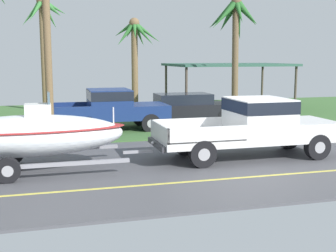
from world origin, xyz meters
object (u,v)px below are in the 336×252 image
object	(u,v)px
pickup_truck_towing	(258,124)
boat_on_trailer	(28,135)
parked_pickup_background	(109,108)
palm_tree_far_left	(135,43)
palm_tree_far_right	(43,27)
carport_awning	(229,66)
parked_sedan_near	(186,108)
palm_tree_mid	(235,26)

from	to	relation	value
pickup_truck_towing	boat_on_trailer	bearing A→B (deg)	-180.00
parked_pickup_background	palm_tree_far_left	bearing A→B (deg)	70.94
pickup_truck_towing	boat_on_trailer	xyz separation A→B (m)	(-6.97, -0.00, -0.02)
palm_tree_far_left	palm_tree_far_right	xyz separation A→B (m)	(-5.33, -0.57, 0.83)
carport_awning	palm_tree_far_right	xyz separation A→B (m)	(-10.52, 1.73, 2.18)
palm_tree_far_right	pickup_truck_towing	bearing A→B (deg)	-65.51
palm_tree_far_right	boat_on_trailer	bearing A→B (deg)	-92.58
parked_pickup_background	carport_awning	distance (m)	10.09
pickup_truck_towing	carport_awning	xyz separation A→B (m)	(4.18, 12.18, 1.59)
parked_sedan_near	palm_tree_far_right	distance (m)	9.70
parked_pickup_background	palm_tree_far_left	xyz separation A→B (m)	(2.83, 8.19, 2.97)
boat_on_trailer	palm_tree_far_right	size ratio (longest dim) A/B	0.98
palm_tree_far_right	parked_pickup_background	bearing A→B (deg)	-71.86
palm_tree_mid	palm_tree_far_right	size ratio (longest dim) A/B	0.90
pickup_truck_towing	parked_sedan_near	world-z (taller)	pickup_truck_towing
parked_pickup_background	parked_sedan_near	world-z (taller)	parked_pickup_background
parked_sedan_near	palm_tree_mid	world-z (taller)	palm_tree_mid
boat_on_trailer	palm_tree_far_right	bearing A→B (deg)	87.42
parked_sedan_near	parked_pickup_background	bearing A→B (deg)	-155.96
boat_on_trailer	palm_tree_far_right	world-z (taller)	palm_tree_far_right
boat_on_trailer	parked_sedan_near	size ratio (longest dim) A/B	1.37
parked_pickup_background	palm_tree_mid	xyz separation A→B (m)	(6.18, 0.93, 3.60)
boat_on_trailer	pickup_truck_towing	bearing A→B (deg)	0.00
carport_awning	palm_tree_far_left	distance (m)	5.84
boat_on_trailer	palm_tree_mid	xyz separation A→B (m)	(9.30, 7.23, 3.59)
carport_awning	parked_pickup_background	bearing A→B (deg)	-143.73
parked_pickup_background	boat_on_trailer	bearing A→B (deg)	-116.41
parked_pickup_background	palm_tree_far_right	size ratio (longest dim) A/B	0.91
parked_sedan_near	palm_tree_far_right	world-z (taller)	palm_tree_far_right
parked_sedan_near	palm_tree_far_left	size ratio (longest dim) A/B	0.86
boat_on_trailer	palm_tree_far_left	xyz separation A→B (m)	(5.95, 14.48, 2.96)
parked_pickup_background	palm_tree_mid	distance (m)	7.21
palm_tree_mid	parked_sedan_near	bearing A→B (deg)	156.88
pickup_truck_towing	palm_tree_far_right	xyz separation A→B (m)	(-6.34, 13.92, 3.77)
boat_on_trailer	parked_sedan_near	distance (m)	10.87
parked_pickup_background	palm_tree_far_right	bearing A→B (deg)	108.14
boat_on_trailer	parked_sedan_near	bearing A→B (deg)	48.36
carport_awning	boat_on_trailer	bearing A→B (deg)	-132.47
parked_pickup_background	palm_tree_mid	world-z (taller)	palm_tree_mid
pickup_truck_towing	parked_pickup_background	xyz separation A→B (m)	(-3.84, 6.29, -0.03)
parked_sedan_near	palm_tree_far_right	xyz separation A→B (m)	(-6.59, 5.80, 4.14)
boat_on_trailer	parked_pickup_background	distance (m)	7.03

